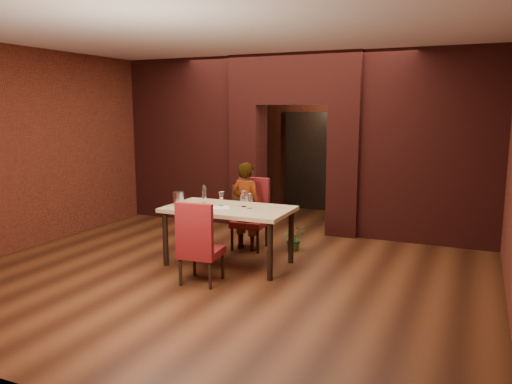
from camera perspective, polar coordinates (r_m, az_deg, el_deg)
floor at (r=7.67m, az=-0.73°, el=-7.43°), size 8.00×8.00×0.00m
ceiling at (r=7.39m, az=-0.78°, el=17.02°), size 7.00×8.00×0.04m
wall_back at (r=11.11m, az=8.01°, el=6.16°), size 7.00×0.04×3.20m
wall_front at (r=4.12m, az=-24.86°, el=-0.28°), size 7.00×0.04×3.20m
wall_left at (r=9.38m, az=-20.62°, el=5.04°), size 0.04×8.00×3.20m
pillar_left at (r=9.61m, az=-0.87°, el=3.04°), size 0.55×0.55×2.30m
pillar_right at (r=8.98m, az=10.20°, el=2.43°), size 0.55×0.55×2.30m
lintel at (r=9.20m, az=4.61°, el=12.71°), size 2.45×0.55×0.90m
wing_wall_left at (r=10.24m, az=-8.10°, el=5.88°), size 2.28×0.35×3.20m
wing_wall_right at (r=8.71m, az=19.37°, el=4.80°), size 2.28×0.35×3.20m
vent_panel at (r=9.43m, az=-1.62°, el=-0.77°), size 0.40×0.03×0.50m
rear_door at (r=11.21m, az=5.89°, el=3.42°), size 0.90×0.08×2.10m
rear_door_frame at (r=11.18m, az=5.83°, el=3.40°), size 1.02×0.04×2.22m
dining_table at (r=7.24m, az=-3.13°, el=-5.02°), size 1.81×1.03×0.84m
chair_far at (r=7.98m, az=-0.75°, el=-2.56°), size 0.55×0.55×1.13m
chair_near at (r=6.49m, az=-6.26°, el=-5.69°), size 0.54×0.54×1.08m
person_seated at (r=7.92m, az=-1.12°, el=-1.62°), size 0.55×0.40×1.41m
wine_glass_a at (r=7.23m, az=-3.97°, el=-0.78°), size 0.09×0.09×0.21m
wine_glass_b at (r=7.16m, az=-1.42°, el=-0.78°), size 0.09×0.09×0.23m
wine_glass_c at (r=7.02m, az=-0.73°, el=-1.04°), size 0.09×0.09×0.22m
tasting_sheet at (r=7.11m, az=-4.44°, el=-1.80°), size 0.41×0.38×0.00m
wine_bucket at (r=7.39m, az=-8.85°, el=-0.71°), size 0.16×0.16×0.19m
water_bottle at (r=7.47m, az=-5.95°, el=-0.22°), size 0.06×0.06×0.27m
potted_plant at (r=8.01m, az=4.36°, el=-5.23°), size 0.47×0.47×0.40m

